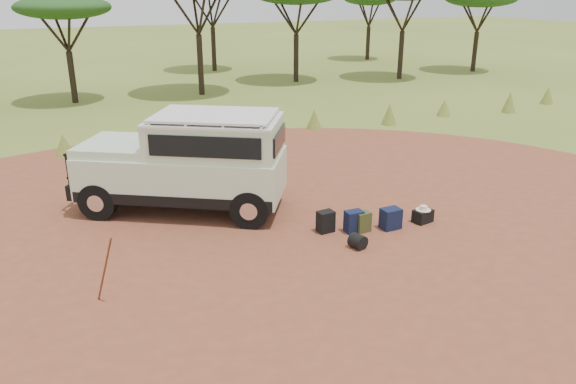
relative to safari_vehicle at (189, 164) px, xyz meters
name	(u,v)px	position (x,y,z in m)	size (l,w,h in m)	color
ground	(249,255)	(0.44, -2.90, -1.17)	(140.00, 140.00, 0.00)	#5C6F27
dirt_clearing	(249,255)	(0.44, -2.90, -1.16)	(23.00, 23.00, 0.01)	brown
grass_fringe	(163,137)	(0.56, 5.77, -0.77)	(36.60, 1.60, 0.90)	#5C6F27
safari_vehicle	(189,164)	(0.00, 0.00, 0.00)	(5.22, 4.25, 2.42)	beige
walking_staff	(105,270)	(-2.43, -3.67, -0.50)	(0.03, 0.03, 1.42)	brown
backpack_black	(326,222)	(2.41, -2.51, -0.92)	(0.36, 0.27, 0.49)	black
backpack_navy	(354,222)	(2.98, -2.76, -0.92)	(0.38, 0.27, 0.50)	#101D33
backpack_olive	(363,222)	(3.17, -2.82, -0.94)	(0.33, 0.24, 0.46)	#3F4821
duffel_navy	(391,219)	(3.84, -2.94, -0.93)	(0.43, 0.32, 0.48)	#101D33
hard_case	(423,216)	(4.73, -2.94, -1.01)	(0.43, 0.31, 0.31)	black
stuff_sack	(358,241)	(2.64, -3.52, -1.01)	(0.31, 0.31, 0.31)	black
safari_hat	(423,208)	(4.73, -2.94, -0.82)	(0.35, 0.35, 0.10)	beige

